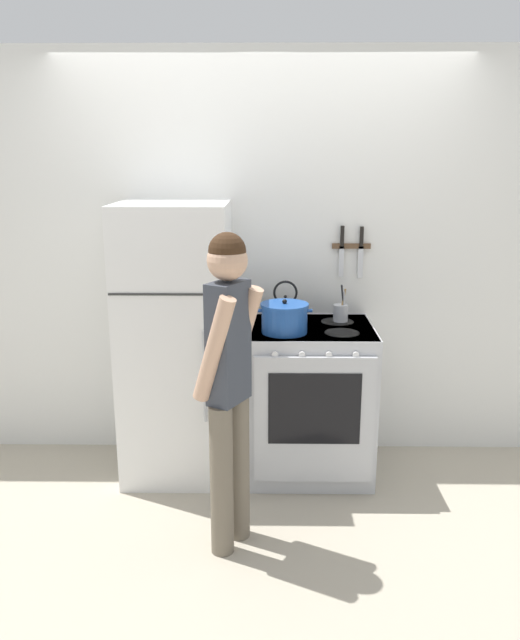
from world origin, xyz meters
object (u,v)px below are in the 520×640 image
Objects in this scene: tea_kettle at (286,309)px; dutch_oven_pot at (284,318)px; person at (229,376)px; refrigerator at (177,342)px; utensil_jar at (341,312)px; stove_range at (310,400)px.

dutch_oven_pot is at bearing -92.93° from tea_kettle.
person is at bearing -107.70° from tea_kettle.
utensil_jar is at bearing 7.53° from refrigerator.
refrigerator is at bearing -169.15° from tea_kettle.
dutch_oven_pot is at bearing 6.62° from person.
refrigerator is 7.14× the size of utensil_jar.
utensil_jar is 1.12m from person.
stove_range is 0.99m from person.
dutch_oven_pot is (-0.17, -0.10, 0.54)m from stove_range.
dutch_oven_pot is 1.24× the size of tea_kettle.
person reaches higher than tea_kettle.
tea_kettle is 1.10× the size of utensil_jar.
stove_range is 3.64× the size of tea_kettle.
dutch_oven_pot is at bearing -143.99° from utensil_jar.
tea_kettle reaches higher than dutch_oven_pot.
refrigerator is 0.68m from dutch_oven_pot.
stove_range is 4.00× the size of utensil_jar.
tea_kettle is (0.66, 0.13, 0.18)m from refrigerator.
person reaches higher than stove_range.
person is at bearing -120.23° from stove_range.
dutch_oven_pot is at bearing -10.95° from refrigerator.
utensil_jar is at bearing 0.96° from tea_kettle.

